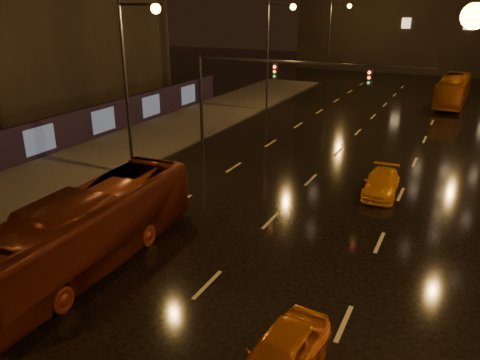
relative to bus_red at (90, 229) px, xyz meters
The scene contains 8 objects.
ground 17.40m from the bus_red, 74.20° to the left, with size 140.00×140.00×0.00m, color black.
sidewalk_left 14.68m from the bus_red, 126.94° to the left, with size 7.00×70.00×0.15m, color #38332D.
hoarding_left 15.20m from the bus_red, 145.18° to the left, with size 0.30×46.00×2.50m, color black.
traffic_signal 16.99m from the bus_red, 91.17° to the left, with size 15.31×0.32×6.20m.
bus_red is the anchor object (origin of this frame).
bus_curb 40.94m from the bus_red, 74.82° to the left, with size 2.42×10.36×2.89m, color #89420D.
taxi_near 9.06m from the bus_red, 14.91° to the right, with size 1.61×4.00×1.36m, color #BA5711.
taxi_far 15.10m from the bus_red, 54.64° to the left, with size 1.65×4.06×1.18m, color orange.
Camera 1 is at (7.43, -8.49, 9.51)m, focal length 35.00 mm.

